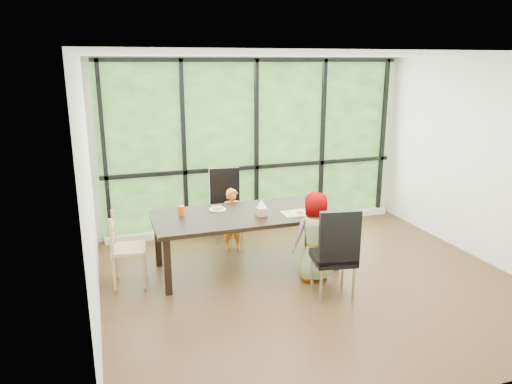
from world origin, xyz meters
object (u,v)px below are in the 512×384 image
at_px(chair_end_beech, 129,249).
at_px(child_toddler, 233,220).
at_px(dining_table, 246,241).
at_px(plate_near, 299,213).
at_px(tissue_box, 261,211).
at_px(child_older, 315,236).
at_px(orange_cup, 181,210).
at_px(chair_interior_leather, 333,251).
at_px(plate_far, 217,209).
at_px(chair_window_leather, 227,206).
at_px(green_cup, 323,209).
at_px(white_mug, 322,202).

relative_size(chair_end_beech, child_toddler, 0.99).
distance_m(dining_table, chair_end_beech, 1.49).
bearing_deg(child_toddler, plate_near, -50.69).
bearing_deg(dining_table, tissue_box, -43.40).
height_order(child_older, orange_cup, child_older).
distance_m(dining_table, chair_interior_leather, 1.27).
relative_size(dining_table, plate_near, 11.55).
bearing_deg(plate_near, child_toddler, 126.24).
height_order(dining_table, plate_far, plate_far).
bearing_deg(chair_interior_leather, chair_window_leather, -61.95).
xyz_separation_m(child_older, plate_far, (-1.02, 0.85, 0.20)).
relative_size(chair_interior_leather, chair_end_beech, 1.20).
height_order(green_cup, tissue_box, green_cup).
distance_m(chair_end_beech, child_toddler, 1.61).
height_order(plate_far, orange_cup, orange_cup).
bearing_deg(green_cup, plate_far, 155.41).
bearing_deg(child_older, chair_end_beech, -12.55).
xyz_separation_m(plate_far, white_mug, (1.40, -0.23, 0.04)).
relative_size(child_toddler, green_cup, 7.24).
height_order(chair_end_beech, child_older, child_older).
bearing_deg(chair_end_beech, plate_far, -71.48).
bearing_deg(tissue_box, orange_cup, 160.28).
bearing_deg(child_toddler, green_cup, -42.42).
height_order(dining_table, green_cup, green_cup).
distance_m(orange_cup, green_cup, 1.81).
height_order(plate_far, tissue_box, tissue_box).
xyz_separation_m(plate_far, green_cup, (1.25, -0.57, 0.06)).
relative_size(dining_table, green_cup, 18.88).
distance_m(chair_window_leather, white_mug, 1.51).
distance_m(plate_far, tissue_box, 0.62).
bearing_deg(chair_window_leather, chair_end_beech, -139.74).
height_order(chair_interior_leather, green_cup, chair_interior_leather).
xyz_separation_m(plate_far, tissue_box, (0.47, -0.41, 0.05)).
height_order(chair_window_leather, child_toddler, chair_window_leather).
distance_m(dining_table, green_cup, 1.08).
relative_size(chair_end_beech, tissue_box, 7.33).
xyz_separation_m(chair_end_beech, child_older, (2.19, -0.61, 0.11)).
relative_size(chair_window_leather, plate_near, 5.25).
distance_m(orange_cup, tissue_box, 1.02).
distance_m(chair_end_beech, child_older, 2.27).
distance_m(child_toddler, child_older, 1.42).
height_order(chair_end_beech, plate_near, chair_end_beech).
distance_m(chair_interior_leather, child_older, 0.45).
bearing_deg(dining_table, chair_interior_leather, -55.46).
bearing_deg(chair_interior_leather, plate_far, -41.54).
bearing_deg(chair_interior_leather, plate_near, -74.41).
bearing_deg(orange_cup, tissue_box, -19.72).
distance_m(child_older, plate_far, 1.34).
xyz_separation_m(dining_table, child_older, (0.70, -0.60, 0.19)).
relative_size(dining_table, child_older, 2.12).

